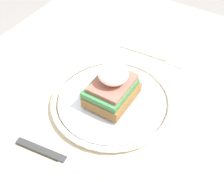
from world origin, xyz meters
TOP-DOWN VIEW (x-y plane):
  - dining_table at (0.00, 0.00)m, footprint 0.86×0.71m
  - plate at (-0.02, -0.01)m, footprint 0.23×0.23m
  - sandwich at (-0.02, -0.01)m, footprint 0.13×0.08m
  - fork at (-0.19, -0.00)m, footprint 0.02×0.15m
  - knife at (0.13, -0.03)m, footprint 0.04×0.19m

SIDE VIEW (x-z plane):
  - dining_table at x=0.00m, z-range 0.23..0.95m
  - fork at x=-0.19m, z-range 0.72..0.73m
  - knife at x=0.13m, z-range 0.72..0.73m
  - plate at x=-0.02m, z-range 0.72..0.74m
  - sandwich at x=-0.02m, z-range 0.73..0.81m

